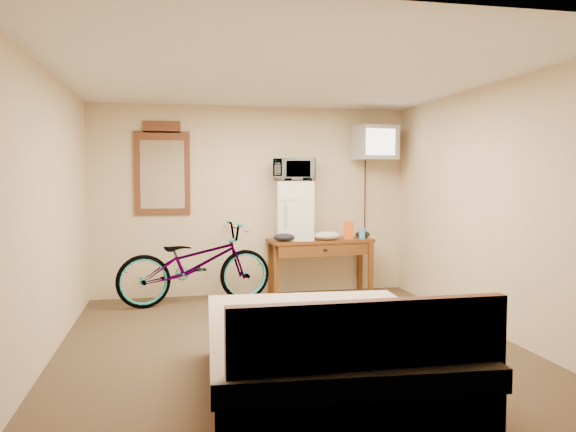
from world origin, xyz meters
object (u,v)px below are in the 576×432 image
at_px(wall_mirror, 162,169).
at_px(microwave, 295,170).
at_px(mini_fridge, 295,210).
at_px(crt_television, 375,143).
at_px(bed, 327,358).
at_px(bicycle, 195,264).
at_px(blue_cup, 362,233).
at_px(desk, 321,248).

bearing_deg(wall_mirror, microwave, -7.38).
height_order(mini_fridge, crt_television, crt_television).
bearing_deg(bed, bicycle, 103.96).
distance_m(blue_cup, bicycle, 2.23).
height_order(microwave, blue_cup, microwave).
bearing_deg(microwave, desk, 7.38).
bearing_deg(mini_fridge, crt_television, -1.68).
relative_size(blue_cup, bicycle, 0.08).
distance_m(microwave, bed, 3.72).
relative_size(crt_television, bicycle, 0.33).
distance_m(desk, wall_mirror, 2.30).
bearing_deg(desk, wall_mirror, 172.37).
relative_size(desk, microwave, 2.62).
distance_m(microwave, bicycle, 1.77).
height_order(blue_cup, bicycle, bicycle).
height_order(microwave, bicycle, microwave).
relative_size(mini_fridge, microwave, 1.43).
relative_size(desk, wall_mirror, 1.18).
distance_m(bicycle, bed, 3.29).
height_order(desk, bed, bed).
relative_size(desk, bicycle, 0.74).
distance_m(mini_fridge, crt_television, 1.41).
distance_m(mini_fridge, bicycle, 1.47).
relative_size(mini_fridge, crt_television, 1.23).
bearing_deg(bicycle, crt_television, -95.33).
xyz_separation_m(mini_fridge, bed, (-0.52, -3.42, -0.84)).
height_order(desk, blue_cup, blue_cup).
relative_size(mini_fridge, wall_mirror, 0.64).
relative_size(wall_mirror, bicycle, 0.62).
height_order(blue_cup, bed, bed).
xyz_separation_m(microwave, crt_television, (1.09, -0.03, 0.36)).
distance_m(desk, blue_cup, 0.59).
relative_size(bicycle, bed, 0.84).
xyz_separation_m(blue_cup, bicycle, (-2.20, -0.12, -0.32)).
bearing_deg(blue_cup, bed, -113.06).
height_order(microwave, bed, microwave).
relative_size(microwave, bicycle, 0.28).
bearing_deg(crt_television, desk, -178.37).
height_order(blue_cup, wall_mirror, wall_mirror).
relative_size(mini_fridge, blue_cup, 5.33).
height_order(desk, wall_mirror, wall_mirror).
bearing_deg(microwave, bicycle, -153.72).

